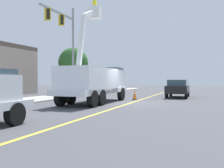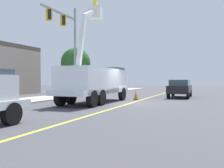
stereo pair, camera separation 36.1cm
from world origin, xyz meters
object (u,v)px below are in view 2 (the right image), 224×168
(utility_bucket_truck, at_px, (96,81))
(passing_minivan, at_px, (180,87))
(traffic_cone_mid_front, at_px, (136,94))
(traffic_signal_mast, at_px, (67,36))

(utility_bucket_truck, distance_m, passing_minivan, 9.49)
(traffic_cone_mid_front, height_order, traffic_signal_mast, traffic_signal_mast)
(passing_minivan, bearing_deg, traffic_cone_mid_front, 130.15)
(utility_bucket_truck, xyz_separation_m, traffic_cone_mid_front, (3.41, -2.68, -1.19))
(passing_minivan, xyz_separation_m, traffic_signal_mast, (-2.12, 10.48, 4.80))
(traffic_signal_mast, bearing_deg, utility_bucket_truck, -140.28)
(utility_bucket_truck, bearing_deg, passing_minivan, -44.54)
(utility_bucket_truck, relative_size, passing_minivan, 1.68)
(passing_minivan, bearing_deg, utility_bucket_truck, 135.46)
(traffic_cone_mid_front, relative_size, traffic_signal_mast, 0.10)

